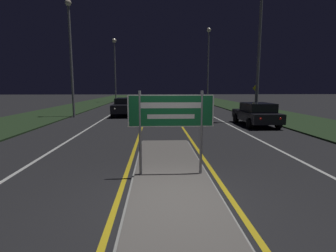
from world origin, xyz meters
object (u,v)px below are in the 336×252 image
(streetlight_right_far, at_px, (208,55))
(warning_sign, at_px, (255,95))
(streetlight_left_far, at_px, (115,59))
(car_approaching_0, at_px, (126,106))
(car_receding_1, at_px, (190,104))
(car_receding_0, at_px, (256,114))
(streetlight_right_near, at_px, (260,30))
(streetlight_left_near, at_px, (71,47))
(car_approaching_1, at_px, (136,101))
(highway_sign, at_px, (171,115))

(streetlight_right_far, bearing_deg, warning_sign, -71.59)
(streetlight_left_far, xyz_separation_m, car_approaching_0, (3.58, -18.75, -5.73))
(car_receding_1, height_order, warning_sign, warning_sign)
(streetlight_left_far, bearing_deg, warning_sign, -42.67)
(car_receding_0, relative_size, warning_sign, 1.70)
(streetlight_right_near, relative_size, car_receding_0, 2.38)
(streetlight_left_near, bearing_deg, streetlight_right_near, -14.30)
(streetlight_left_near, bearing_deg, car_approaching_1, 69.83)
(highway_sign, height_order, car_receding_1, highway_sign)
(streetlight_left_far, height_order, streetlight_right_near, streetlight_right_near)
(car_receding_1, distance_m, warning_sign, 6.87)
(streetlight_left_far, bearing_deg, streetlight_left_near, -90.91)
(streetlight_right_near, xyz_separation_m, car_receding_0, (-0.62, -1.66, -5.24))
(car_approaching_1, bearing_deg, car_approaching_0, -90.66)
(streetlight_left_near, relative_size, streetlight_right_far, 0.88)
(streetlight_left_far, distance_m, car_receding_1, 19.26)
(streetlight_left_near, height_order, car_receding_1, streetlight_left_near)
(streetlight_left_near, xyz_separation_m, warning_sign, (16.22, 5.12, -3.71))
(car_approaching_1, xyz_separation_m, warning_sign, (12.21, -5.78, 0.83))
(car_approaching_0, bearing_deg, streetlight_right_far, 54.47)
(streetlight_right_far, relative_size, car_receding_0, 2.38)
(streetlight_right_far, xyz_separation_m, car_receding_0, (-0.79, -19.09, -5.70))
(streetlight_left_near, relative_size, car_receding_0, 2.09)
(streetlight_right_far, bearing_deg, highway_sign, -103.06)
(streetlight_left_far, xyz_separation_m, warning_sign, (15.90, -14.66, -4.95))
(streetlight_left_near, relative_size, streetlight_right_near, 0.88)
(streetlight_left_near, xyz_separation_m, car_approaching_0, (3.89, 1.04, -4.48))
(car_approaching_0, height_order, warning_sign, warning_sign)
(streetlight_left_far, height_order, car_approaching_0, streetlight_left_far)
(warning_sign, bearing_deg, car_receding_0, -110.49)
(car_receding_0, distance_m, car_approaching_1, 17.98)
(streetlight_right_far, xyz_separation_m, car_approaching_0, (-9.33, -13.07, -5.65))
(car_approaching_0, bearing_deg, car_receding_0, -35.16)
(highway_sign, xyz_separation_m, warning_sign, (9.52, 19.15, -0.08))
(car_receding_0, bearing_deg, car_approaching_1, 117.97)
(streetlight_right_far, relative_size, car_approaching_0, 2.24)
(car_receding_1, xyz_separation_m, car_approaching_0, (-5.62, -2.82, 0.02))
(streetlight_left_far, xyz_separation_m, car_approaching_1, (3.69, -8.88, -5.78))
(streetlight_left_near, height_order, streetlight_left_far, streetlight_left_far)
(streetlight_left_far, relative_size, streetlight_right_far, 0.96)
(streetlight_left_far, bearing_deg, car_receding_0, -63.92)
(streetlight_left_near, xyz_separation_m, streetlight_right_near, (13.06, -3.33, 0.71))
(streetlight_right_far, xyz_separation_m, car_approaching_1, (-9.22, -3.21, -5.71))
(streetlight_left_far, distance_m, streetlight_right_far, 14.10)
(car_receding_0, height_order, car_approaching_1, car_receding_0)
(car_receding_1, distance_m, car_approaching_0, 6.28)
(car_approaching_0, bearing_deg, car_approaching_1, 89.34)
(warning_sign, bearing_deg, car_receding_1, -169.33)
(car_approaching_1, bearing_deg, streetlight_right_near, -57.53)
(streetlight_right_near, height_order, car_approaching_0, streetlight_right_near)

